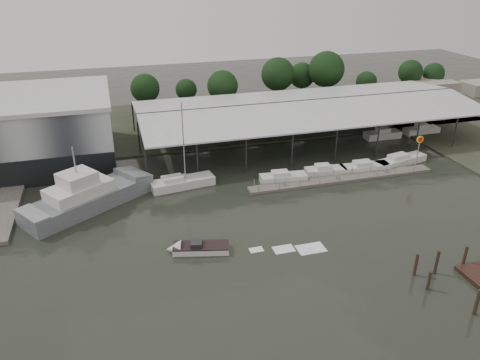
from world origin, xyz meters
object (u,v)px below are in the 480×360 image
object	(u,v)px
grey_trawler	(88,196)
white_sailboat	(182,183)
speedboat_underway	(196,248)
shell_fuel_sign	(419,146)

from	to	relation	value
grey_trawler	white_sailboat	bearing A→B (deg)	-22.20
speedboat_underway	white_sailboat	bearing A→B (deg)	-80.50
white_sailboat	speedboat_underway	world-z (taller)	white_sailboat
grey_trawler	white_sailboat	size ratio (longest dim) A/B	1.38
grey_trawler	speedboat_underway	distance (m)	17.69
grey_trawler	white_sailboat	distance (m)	12.61
speedboat_underway	shell_fuel_sign	bearing A→B (deg)	-147.71
grey_trawler	speedboat_underway	size ratio (longest dim) A/B	0.97
grey_trawler	speedboat_underway	bearing A→B (deg)	-84.83
grey_trawler	white_sailboat	world-z (taller)	white_sailboat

